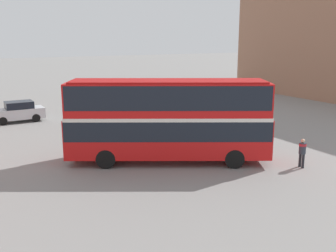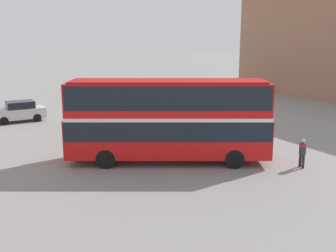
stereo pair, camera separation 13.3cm
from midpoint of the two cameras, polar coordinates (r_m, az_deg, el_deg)
ground_plane at (r=23.24m, az=-0.19°, el=-4.57°), size 240.00×240.00×0.00m
double_decker_bus at (r=21.76m, az=0.18°, el=1.49°), size 11.00×7.60×4.65m
pedestrian_foreground at (r=22.43m, az=19.10°, el=-3.35°), size 0.44×0.44×1.60m
parked_car_kerb_near at (r=35.02m, az=-20.69°, el=1.99°), size 4.19×1.83×1.71m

